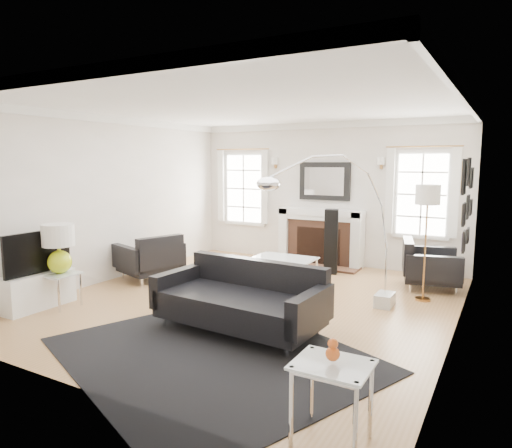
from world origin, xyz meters
The scene contains 25 objects.
floor centered at (0.00, 0.00, 0.00)m, with size 6.00×6.00×0.00m, color #A77946.
back_wall centered at (0.00, 3.00, 1.40)m, with size 5.50×0.04×2.80m, color silver.
front_wall centered at (0.00, -3.00, 1.40)m, with size 5.50×0.04×2.80m, color silver.
left_wall centered at (-2.75, 0.00, 1.40)m, with size 0.04×6.00×2.80m, color silver.
right_wall centered at (2.75, 0.00, 1.40)m, with size 0.04×6.00×2.80m, color silver.
ceiling centered at (0.00, 0.00, 2.80)m, with size 5.50×6.00×0.02m, color white.
crown_molding centered at (0.00, 0.00, 2.74)m, with size 5.50×6.00×0.12m, color white.
fireplace centered at (0.00, 2.79, 0.54)m, with size 1.70×0.69×1.11m.
mantel_mirror centered at (0.00, 2.95, 1.65)m, with size 1.05×0.07×0.75m.
window_left centered at (-1.85, 2.95, 1.46)m, with size 1.24×0.15×1.62m.
window_right centered at (1.85, 2.95, 1.46)m, with size 1.24×0.15×1.62m.
gallery_wall centered at (2.72, 1.30, 1.53)m, with size 0.04×1.73×1.29m.
tv_unit centered at (-2.44, -1.70, 0.33)m, with size 0.35×1.00×1.09m.
area_rug centered at (0.57, -1.83, 0.01)m, with size 3.16×2.63×0.01m, color black.
sofa centered at (0.48, -1.03, 0.37)m, with size 2.11×1.07×0.67m.
armchair_left centered at (-2.14, 0.26, 0.37)m, with size 1.12×1.19×0.66m.
armchair_right centered at (2.14, 2.04, 0.36)m, with size 1.04×1.12×0.64m.
coffee_table centered at (0.01, 0.93, 0.42)m, with size 1.02×1.02×0.45m.
side_table_left centered at (-2.20, -1.51, 0.38)m, with size 0.44×0.44×0.48m.
nesting_table centered at (2.20, -2.64, 0.48)m, with size 0.55×0.46×0.60m.
gourd_lamp centered at (-2.20, -1.51, 0.89)m, with size 0.44×0.44×0.70m.
orange_vase centered at (2.20, -2.64, 0.70)m, with size 0.10×0.10×0.17m.
arc_floor_lamp centered at (1.13, 0.19, 1.20)m, with size 1.56×1.45×2.21m.
stick_floor_lamp centered at (2.20, 1.30, 1.48)m, with size 0.35×0.35×1.71m.
speaker_tower centered at (0.44, 2.20, 0.59)m, with size 0.24×0.24×1.18m, color black.
Camera 1 is at (3.23, -5.61, 2.03)m, focal length 32.00 mm.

